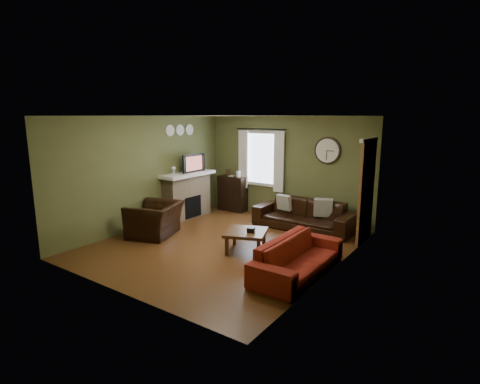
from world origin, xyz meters
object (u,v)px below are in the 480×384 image
Objects in this scene: sofa_brown at (304,215)px; armchair at (155,219)px; sofa_red at (298,257)px; coffee_table at (246,241)px; bookshelf at (233,193)px.

armchair is at bearing -136.62° from sofa_brown.
sofa_red is 2.67× the size of coffee_table.
sofa_brown is at bearing 82.01° from coffee_table.
sofa_red is 1.83× the size of armchair.
bookshelf reaches higher than coffee_table.
bookshelf reaches higher than sofa_red.
armchair is at bearing -91.49° from bookshelf.
sofa_red is 1.38m from coffee_table.
sofa_brown is 1.14× the size of sofa_red.
armchair reaches higher than sofa_red.
bookshelf is 4.48m from sofa_red.
sofa_brown is 2.02m from coffee_table.
sofa_brown is 3.40m from armchair.
sofa_brown is (2.40, -0.47, -0.14)m from bookshelf.
bookshelf is at bearing 158.32° from armchair.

